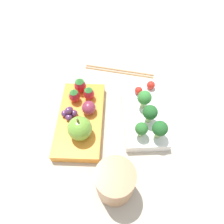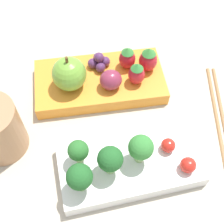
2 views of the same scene
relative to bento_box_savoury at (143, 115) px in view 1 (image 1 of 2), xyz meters
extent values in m
plane|color=#BCB29E|center=(0.00, -0.08, -0.01)|extent=(4.00, 4.00, 0.00)
cube|color=white|center=(0.00, 0.00, 0.00)|extent=(0.20, 0.10, 0.02)
cube|color=orange|center=(0.01, -0.16, 0.00)|extent=(0.22, 0.12, 0.02)
cylinder|color=#93B770|center=(0.06, -0.02, 0.02)|extent=(0.01, 0.01, 0.02)
sphere|color=#2D702D|center=(0.06, -0.02, 0.04)|extent=(0.03, 0.03, 0.03)
cylinder|color=#93B770|center=(-0.02, 0.00, 0.02)|extent=(0.01, 0.01, 0.02)
sphere|color=#388438|center=(-0.02, 0.00, 0.05)|extent=(0.03, 0.03, 0.03)
cylinder|color=#93B770|center=(0.03, 0.01, 0.02)|extent=(0.01, 0.01, 0.02)
sphere|color=#236028|center=(0.03, 0.01, 0.05)|extent=(0.03, 0.03, 0.03)
cylinder|color=#93B770|center=(0.07, 0.02, 0.02)|extent=(0.01, 0.01, 0.02)
sphere|color=#236028|center=(0.07, 0.02, 0.05)|extent=(0.03, 0.03, 0.03)
sphere|color=red|center=(-0.06, -0.01, 0.02)|extent=(0.02, 0.02, 0.02)
sphere|color=red|center=(-0.08, 0.03, 0.02)|extent=(0.02, 0.02, 0.02)
sphere|color=#70A838|center=(0.06, -0.15, 0.04)|extent=(0.05, 0.05, 0.05)
cylinder|color=brown|center=(0.06, -0.15, 0.07)|extent=(0.00, 0.00, 0.01)
ellipsoid|color=red|center=(-0.05, -0.14, 0.03)|extent=(0.03, 0.03, 0.03)
cone|color=#388438|center=(-0.05, -0.14, 0.05)|extent=(0.02, 0.02, 0.01)
ellipsoid|color=red|center=(-0.07, -0.16, 0.03)|extent=(0.03, 0.03, 0.04)
cone|color=#388438|center=(-0.07, -0.16, 0.05)|extent=(0.02, 0.02, 0.01)
ellipsoid|color=red|center=(-0.04, -0.17, 0.03)|extent=(0.03, 0.03, 0.04)
cone|color=#388438|center=(-0.04, -0.17, 0.05)|extent=(0.02, 0.02, 0.01)
ellipsoid|color=#892D47|center=(0.00, -0.14, 0.03)|extent=(0.04, 0.03, 0.03)
sphere|color=#562D5B|center=(0.02, -0.18, 0.02)|extent=(0.02, 0.02, 0.02)
sphere|color=#562D5B|center=(0.01, -0.17, 0.02)|extent=(0.02, 0.02, 0.02)
sphere|color=#562D5B|center=(-0.01, -0.18, 0.02)|extent=(0.02, 0.02, 0.02)
sphere|color=#562D5B|center=(0.01, -0.19, 0.02)|extent=(0.02, 0.02, 0.02)
sphere|color=#562D5B|center=(0.01, -0.18, 0.03)|extent=(0.02, 0.02, 0.02)
cylinder|color=tan|center=(0.17, -0.08, 0.03)|extent=(0.08, 0.08, 0.09)
cylinder|color=#A37547|center=(-0.16, -0.05, -0.01)|extent=(0.05, 0.21, 0.01)
cylinder|color=#A37547|center=(-0.17, -0.05, -0.01)|extent=(0.05, 0.21, 0.01)
camera|label=1|loc=(0.28, -0.09, 0.42)|focal=32.00mm
camera|label=2|loc=(0.06, 0.17, 0.42)|focal=50.00mm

